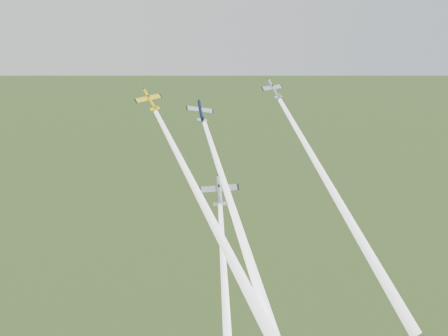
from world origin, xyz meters
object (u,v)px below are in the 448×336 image
(plane_navy, at_px, (201,111))
(plane_silver_low, at_px, (219,191))
(plane_yellow, at_px, (150,100))
(plane_silver_right, at_px, (273,89))

(plane_navy, bearing_deg, plane_silver_low, -96.63)
(plane_yellow, relative_size, plane_silver_low, 0.80)
(plane_navy, xyz_separation_m, plane_silver_right, (19.06, 2.12, 4.04))
(plane_yellow, height_order, plane_silver_right, plane_silver_right)
(plane_yellow, relative_size, plane_silver_right, 1.03)
(plane_yellow, bearing_deg, plane_silver_right, -17.63)
(plane_yellow, bearing_deg, plane_silver_low, -68.71)
(plane_navy, relative_size, plane_silver_right, 1.03)
(plane_yellow, relative_size, plane_navy, 1.00)
(plane_silver_right, bearing_deg, plane_navy, 162.61)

